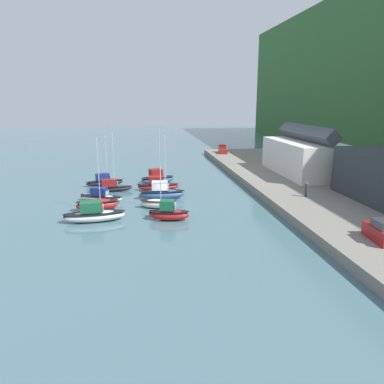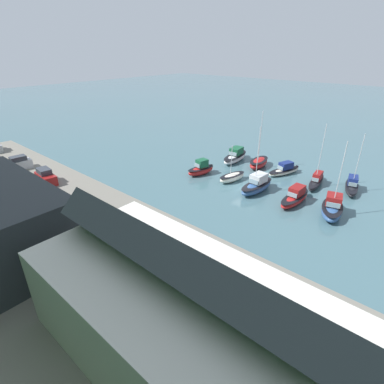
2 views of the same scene
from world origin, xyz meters
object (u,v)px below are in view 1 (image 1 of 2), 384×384
moored_boat_5 (104,181)px  parked_car_0 (382,232)px  moored_boat_3 (158,203)px  moored_boat_6 (111,187)px  moored_boat_9 (94,214)px  moored_boat_2 (162,192)px  moored_boat_8 (97,204)px  moored_boat_7 (101,196)px  moored_boat_1 (158,185)px  moored_boat_4 (169,213)px  person_on_quay (306,189)px  pickup_truck_0 (223,150)px  moored_boat_0 (157,178)px

moored_boat_5 → parked_car_0: bearing=25.5°
moored_boat_3 → moored_boat_6: (-10.66, -7.17, 0.06)m
moored_boat_9 → moored_boat_6: bearing=170.1°
moored_boat_2 → moored_boat_3: 4.95m
moored_boat_8 → parked_car_0: size_ratio=2.28×
parked_car_0 → moored_boat_7: bearing=146.3°
moored_boat_1 → moored_boat_4: bearing=4.1°
person_on_quay → moored_boat_7: bearing=-102.2°
pickup_truck_0 → moored_boat_3: bearing=-106.2°
moored_boat_3 → moored_boat_4: 5.65m
pickup_truck_0 → moored_boat_7: bearing=-117.6°
moored_boat_6 → moored_boat_7: 5.88m
moored_boat_3 → moored_boat_7: 9.60m
moored_boat_3 → pickup_truck_0: bearing=168.2°
moored_boat_9 → moored_boat_4: bearing=79.3°
pickup_truck_0 → moored_boat_9: bearing=-111.9°
moored_boat_5 → moored_boat_9: bearing=-13.9°
person_on_quay → parked_car_0: bearing=-0.4°
moored_boat_4 → moored_boat_6: moored_boat_6 is taller
moored_boat_9 → moored_boat_0: bearing=150.4°
moored_boat_0 → moored_boat_7: moored_boat_0 is taller
moored_boat_1 → moored_boat_2: moored_boat_2 is taller
parked_car_0 → moored_boat_6: bearing=138.9°
moored_boat_0 → pickup_truck_0: moored_boat_0 is taller
moored_boat_4 → person_on_quay: 20.30m
moored_boat_4 → moored_boat_7: 13.97m
moored_boat_4 → moored_boat_8: bearing=-109.5°
moored_boat_7 → moored_boat_6: bearing=-171.6°
moored_boat_4 → moored_boat_8: 10.84m
moored_boat_3 → pickup_truck_0: size_ratio=1.19×
moored_boat_1 → moored_boat_7: bearing=-54.6°
moored_boat_3 → moored_boat_2: bearing=-178.0°
moored_boat_2 → pickup_truck_0: moored_boat_2 is taller
moored_boat_5 → parked_car_0: (33.96, 29.39, 1.35)m
moored_boat_4 → moored_boat_2: bearing=-167.2°
moored_boat_2 → parked_car_0: moored_boat_2 is taller
moored_boat_9 → moored_boat_5: bearing=175.1°
moored_boat_1 → pickup_truck_0: size_ratio=1.42×
moored_boat_1 → person_on_quay: person_on_quay is taller
moored_boat_2 → moored_boat_5: size_ratio=1.11×
moored_boat_3 → moored_boat_4: (5.55, 1.03, 0.25)m
moored_boat_8 → parked_car_0: 34.53m
moored_boat_2 → person_on_quay: (6.31, 20.08, 1.31)m
moored_boat_6 → person_on_quay: bearing=59.9°
moored_boat_4 → moored_boat_9: 9.21m
moored_boat_4 → parked_car_0: 23.71m
moored_boat_2 → person_on_quay: bearing=76.1°
moored_boat_0 → moored_boat_2: bearing=-14.7°
moored_boat_4 → moored_boat_5: moored_boat_5 is taller
moored_boat_3 → moored_boat_9: bearing=-48.2°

